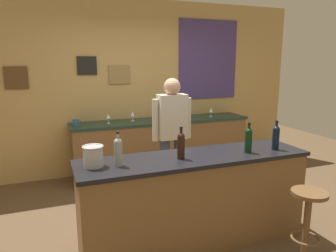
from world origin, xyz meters
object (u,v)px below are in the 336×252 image
wine_bottle_c (248,139)px  coffee_mug (76,122)px  wine_glass_d (211,110)px  wine_bottle_d (276,137)px  wine_glass_a (108,116)px  bartender (172,133)px  wine_bottle_b (181,145)px  bar_stool (308,214)px  wine_glass_b (132,114)px  wine_glass_c (180,112)px  ice_bucket (93,156)px  wine_bottle_a (118,151)px

wine_bottle_c → coffee_mug: bearing=124.7°
wine_bottle_c → wine_glass_d: bearing=71.0°
wine_bottle_d → wine_glass_a: wine_bottle_d is taller
bartender → wine_bottle_b: size_ratio=5.29×
wine_glass_a → coffee_mug: size_ratio=1.24×
wine_bottle_d → bartender: bearing=124.6°
wine_bottle_c → wine_glass_d: 2.22m
bar_stool → wine_glass_b: wine_glass_b is taller
bartender → coffee_mug: bearing=134.6°
wine_glass_d → bar_stool: bearing=-99.5°
wine_bottle_b → wine_glass_c: bearing=66.9°
bar_stool → ice_bucket: size_ratio=3.62×
bar_stool → wine_glass_c: size_ratio=4.39×
wine_bottle_a → wine_bottle_b: same height
wine_glass_d → wine_glass_a: bearing=179.8°
wine_bottle_d → coffee_mug: size_ratio=2.45×
bar_stool → wine_bottle_b: (-0.99, 0.61, 0.60)m
bartender → wine_glass_c: (0.59, 1.10, 0.07)m
wine_bottle_a → wine_glass_b: bearing=72.2°
wine_bottle_c → wine_glass_c: (0.18, 2.15, -0.05)m
bar_stool → wine_bottle_a: 1.80m
wine_glass_b → coffee_mug: (-0.87, -0.04, -0.06)m
wine_bottle_c → coffee_mug: (-1.49, 2.15, -0.11)m
bar_stool → wine_bottle_a: wine_bottle_a is taller
bartender → ice_bucket: size_ratio=8.61×
wine_glass_d → wine_bottle_c: bearing=-109.0°
bartender → wine_glass_c: bartender is taller
bartender → bar_stool: size_ratio=2.38×
wine_bottle_b → wine_glass_a: (-0.30, 2.05, -0.05)m
bar_stool → wine_bottle_c: bearing=116.9°
ice_bucket → bartender: bearing=40.2°
wine_bottle_d → wine_glass_b: bearing=113.4°
wine_glass_a → coffee_mug: 0.48m
bartender → wine_bottle_a: size_ratio=5.29×
wine_bottle_b → wine_bottle_c: size_ratio=1.00×
wine_bottle_a → coffee_mug: bearing=95.0°
wine_glass_c → wine_bottle_d: bearing=-86.2°
wine_bottle_b → wine_glass_b: wine_bottle_b is taller
wine_bottle_b → wine_bottle_a: bearing=179.5°
wine_bottle_d → ice_bucket: bearing=176.1°
wine_bottle_d → wine_glass_b: size_ratio=1.97×
wine_bottle_b → ice_bucket: (-0.80, 0.06, -0.04)m
wine_glass_a → wine_glass_d: 1.74m
wine_bottle_b → wine_glass_b: (0.09, 2.13, -0.05)m
bar_stool → wine_bottle_b: wine_bottle_b is taller
bartender → wine_bottle_c: bearing=-69.0°
wine_bottle_a → wine_bottle_b: size_ratio=1.00×
bar_stool → wine_glass_d: 2.75m
wine_bottle_c → wine_glass_b: wine_bottle_c is taller
wine_bottle_c → ice_bucket: (-1.51, 0.11, -0.04)m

